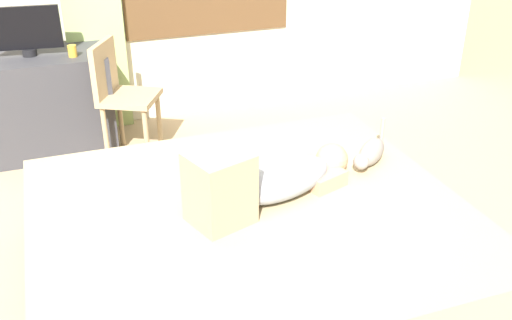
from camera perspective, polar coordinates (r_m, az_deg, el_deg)
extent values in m
plane|color=tan|center=(3.00, -1.37, -14.13)|extent=(16.00, 16.00, 0.00)
cube|color=#38383D|center=(3.05, -0.50, -11.65)|extent=(2.10, 1.86, 0.14)
cube|color=tan|center=(2.90, -0.52, -7.82)|extent=(2.04, 1.81, 0.36)
ellipsoid|color=#8C939E|center=(2.88, 2.64, -1.88)|extent=(0.61, 0.43, 0.17)
sphere|color=tan|center=(3.09, 7.40, 0.06)|extent=(0.17, 0.17, 0.17)
cube|color=tan|center=(2.63, -3.57, -2.78)|extent=(0.32, 0.31, 0.34)
cube|color=tan|center=(3.03, 5.76, -1.35)|extent=(0.28, 0.33, 0.08)
ellipsoid|color=gray|center=(3.25, 11.20, 0.76)|extent=(0.27, 0.25, 0.13)
sphere|color=gray|center=(3.11, 10.22, -0.17)|extent=(0.08, 0.08, 0.08)
cylinder|color=gray|center=(3.35, 12.20, 2.74)|extent=(0.03, 0.03, 0.16)
cube|color=#38383D|center=(4.63, -19.59, 5.25)|extent=(0.90, 0.56, 0.74)
cylinder|color=black|center=(4.51, -21.21, 9.76)|extent=(0.10, 0.10, 0.05)
cube|color=black|center=(4.46, -21.59, 11.89)|extent=(0.48, 0.08, 0.30)
cylinder|color=gold|center=(4.38, -17.48, 10.10)|extent=(0.06, 0.06, 0.08)
cylinder|color=tan|center=(4.49, -9.43, 3.76)|extent=(0.04, 0.04, 0.44)
cylinder|color=tan|center=(4.23, -10.63, 2.12)|extent=(0.04, 0.04, 0.44)
cylinder|color=tan|center=(4.59, -13.06, 3.94)|extent=(0.04, 0.04, 0.44)
cylinder|color=tan|center=(4.33, -14.45, 2.34)|extent=(0.04, 0.04, 0.44)
cube|color=tan|center=(4.32, -12.20, 5.97)|extent=(0.52, 0.52, 0.04)
cube|color=tan|center=(4.31, -14.62, 8.64)|extent=(0.22, 0.35, 0.38)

